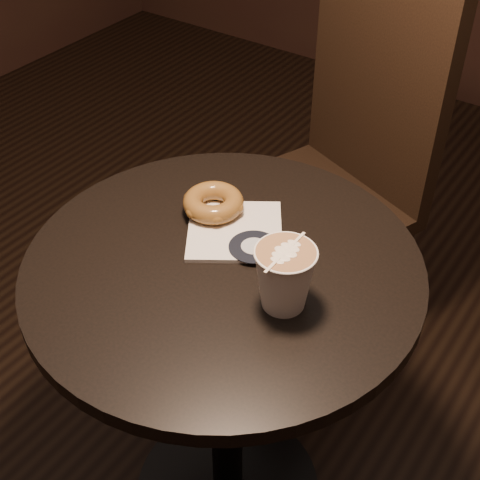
% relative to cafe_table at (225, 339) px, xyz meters
% --- Properties ---
extents(cafe_table, '(0.70, 0.70, 0.75)m').
position_rel_cafe_table_xyz_m(cafe_table, '(0.00, 0.00, 0.00)').
color(cafe_table, black).
rests_on(cafe_table, ground).
extents(chair, '(0.56, 0.56, 1.08)m').
position_rel_cafe_table_xyz_m(chair, '(-0.09, 0.62, 0.05)').
color(chair, black).
rests_on(chair, ground).
extents(pastry_bag, '(0.24, 0.24, 0.01)m').
position_rel_cafe_table_xyz_m(pastry_bag, '(-0.03, 0.08, 0.20)').
color(pastry_bag, white).
rests_on(pastry_bag, cafe_table).
extents(doughnut, '(0.11, 0.11, 0.04)m').
position_rel_cafe_table_xyz_m(doughnut, '(-0.09, 0.10, 0.23)').
color(doughnut, brown).
rests_on(doughnut, pastry_bag).
extents(latte_cup, '(0.10, 0.10, 0.11)m').
position_rel_cafe_table_xyz_m(latte_cup, '(0.14, -0.03, 0.25)').
color(latte_cup, white).
rests_on(latte_cup, cafe_table).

